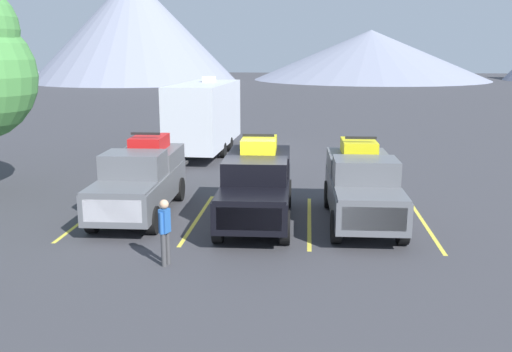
# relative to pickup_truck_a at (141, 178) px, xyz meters

# --- Properties ---
(ground_plane) EXTENTS (240.00, 240.00, 0.00)m
(ground_plane) POSITION_rel_pickup_truck_a_xyz_m (3.73, -0.58, -1.17)
(ground_plane) COLOR #38383D
(pickup_truck_a) EXTENTS (2.19, 5.57, 2.57)m
(pickup_truck_a) POSITION_rel_pickup_truck_a_xyz_m (0.00, 0.00, 0.00)
(pickup_truck_a) COLOR #595B60
(pickup_truck_a) RESTS_ON ground
(pickup_truck_b) EXTENTS (2.25, 5.56, 2.65)m
(pickup_truck_b) POSITION_rel_pickup_truck_a_xyz_m (3.85, -0.50, 0.04)
(pickup_truck_b) COLOR black
(pickup_truck_b) RESTS_ON ground
(pickup_truck_c) EXTENTS (2.21, 5.42, 2.58)m
(pickup_truck_c) POSITION_rel_pickup_truck_a_xyz_m (7.12, -0.31, 0.02)
(pickup_truck_c) COLOR #595B60
(pickup_truck_c) RESTS_ON ground
(lot_stripe_a) EXTENTS (0.12, 5.50, 0.01)m
(lot_stripe_a) POSITION_rel_pickup_truck_a_xyz_m (-1.61, -0.43, -1.17)
(lot_stripe_a) COLOR gold
(lot_stripe_a) RESTS_ON ground
(lot_stripe_b) EXTENTS (0.12, 5.50, 0.01)m
(lot_stripe_b) POSITION_rel_pickup_truck_a_xyz_m (1.95, -0.43, -1.17)
(lot_stripe_b) COLOR gold
(lot_stripe_b) RESTS_ON ground
(lot_stripe_c) EXTENTS (0.12, 5.50, 0.01)m
(lot_stripe_c) POSITION_rel_pickup_truck_a_xyz_m (5.51, -0.43, -1.17)
(lot_stripe_c) COLOR gold
(lot_stripe_c) RESTS_ON ground
(lot_stripe_d) EXTENTS (0.12, 5.50, 0.01)m
(lot_stripe_d) POSITION_rel_pickup_truck_a_xyz_m (9.08, -0.43, -1.17)
(lot_stripe_d) COLOR gold
(lot_stripe_d) RESTS_ON ground
(camper_trailer_a) EXTENTS (2.77, 8.73, 3.93)m
(camper_trailer_a) POSITION_rel_pickup_truck_a_xyz_m (0.15, 10.89, 0.90)
(camper_trailer_a) COLOR silver
(camper_trailer_a) RESTS_ON ground
(person_a) EXTENTS (0.27, 0.36, 1.70)m
(person_a) POSITION_rel_pickup_truck_a_xyz_m (1.93, -4.48, -0.20)
(person_a) COLOR #3F3F42
(person_a) RESTS_ON ground
(mountain_ridge) EXTENTS (135.62, 48.63, 17.65)m
(mountain_ridge) POSITION_rel_pickup_truck_a_xyz_m (-0.58, 82.87, 5.92)
(mountain_ridge) COLOR gray
(mountain_ridge) RESTS_ON ground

